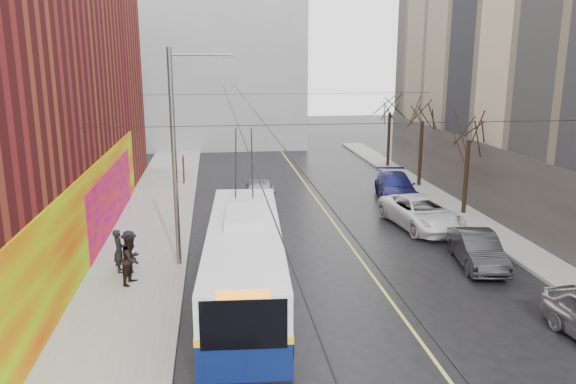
{
  "coord_description": "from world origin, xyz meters",
  "views": [
    {
      "loc": [
        -4.67,
        -12.62,
        8.63
      ],
      "look_at": [
        -1.68,
        10.02,
        3.1
      ],
      "focal_mm": 35.0,
      "sensor_mm": 36.0,
      "label": 1
    }
  ],
  "objects_px": {
    "tree_near": "(470,126)",
    "pedestrian_a": "(119,251)",
    "trolleybus": "(245,263)",
    "pedestrian_b": "(132,259)",
    "parked_car_b": "(477,249)",
    "parked_car_d": "(396,186)",
    "streetlight_pole": "(178,153)",
    "following_car": "(259,194)",
    "tree_mid": "(423,109)",
    "tree_far": "(390,102)",
    "parked_car_c": "(421,213)",
    "pedestrian_c": "(130,252)"
  },
  "relations": [
    {
      "from": "trolleybus",
      "to": "streetlight_pole",
      "type": "bearing_deg",
      "value": 124.28
    },
    {
      "from": "streetlight_pole",
      "to": "tree_mid",
      "type": "xyz_separation_m",
      "value": [
        15.14,
        13.0,
        0.41
      ]
    },
    {
      "from": "streetlight_pole",
      "to": "parked_car_d",
      "type": "xyz_separation_m",
      "value": [
        12.56,
        10.13,
        -4.07
      ]
    },
    {
      "from": "tree_far",
      "to": "tree_mid",
      "type": "bearing_deg",
      "value": -90.0
    },
    {
      "from": "trolleybus",
      "to": "parked_car_c",
      "type": "distance_m",
      "value": 12.54
    },
    {
      "from": "tree_near",
      "to": "parked_car_b",
      "type": "bearing_deg",
      "value": -110.68
    },
    {
      "from": "tree_far",
      "to": "trolleybus",
      "type": "bearing_deg",
      "value": -117.96
    },
    {
      "from": "parked_car_d",
      "to": "tree_near",
      "type": "bearing_deg",
      "value": -48.87
    },
    {
      "from": "pedestrian_b",
      "to": "tree_near",
      "type": "bearing_deg",
      "value": -43.25
    },
    {
      "from": "tree_far",
      "to": "pedestrian_c",
      "type": "distance_m",
      "value": 27.2
    },
    {
      "from": "parked_car_c",
      "to": "parked_car_d",
      "type": "relative_size",
      "value": 1.07
    },
    {
      "from": "parked_car_b",
      "to": "pedestrian_a",
      "type": "distance_m",
      "value": 14.83
    },
    {
      "from": "tree_mid",
      "to": "parked_car_c",
      "type": "bearing_deg",
      "value": -109.74
    },
    {
      "from": "trolleybus",
      "to": "pedestrian_c",
      "type": "bearing_deg",
      "value": 146.57
    },
    {
      "from": "tree_mid",
      "to": "parked_car_c",
      "type": "xyz_separation_m",
      "value": [
        -3.2,
        -8.92,
        -4.46
      ]
    },
    {
      "from": "tree_near",
      "to": "pedestrian_c",
      "type": "relative_size",
      "value": 3.7
    },
    {
      "from": "parked_car_c",
      "to": "pedestrian_b",
      "type": "xyz_separation_m",
      "value": [
        -13.74,
        -5.97,
        0.32
      ]
    },
    {
      "from": "trolleybus",
      "to": "pedestrian_b",
      "type": "bearing_deg",
      "value": 156.64
    },
    {
      "from": "streetlight_pole",
      "to": "pedestrian_c",
      "type": "height_order",
      "value": "streetlight_pole"
    },
    {
      "from": "parked_car_b",
      "to": "following_car",
      "type": "bearing_deg",
      "value": 137.05
    },
    {
      "from": "parked_car_b",
      "to": "tree_mid",
      "type": "bearing_deg",
      "value": 87.75
    },
    {
      "from": "tree_far",
      "to": "parked_car_c",
      "type": "distance_m",
      "value": 16.81
    },
    {
      "from": "streetlight_pole",
      "to": "following_car",
      "type": "height_order",
      "value": "streetlight_pole"
    },
    {
      "from": "parked_car_c",
      "to": "pedestrian_a",
      "type": "bearing_deg",
      "value": -169.54
    },
    {
      "from": "parked_car_b",
      "to": "parked_car_d",
      "type": "xyz_separation_m",
      "value": [
        0.23,
        11.59,
        0.06
      ]
    },
    {
      "from": "parked_car_b",
      "to": "pedestrian_b",
      "type": "relative_size",
      "value": 2.26
    },
    {
      "from": "tree_mid",
      "to": "following_car",
      "type": "distance_m",
      "value": 12.63
    },
    {
      "from": "tree_near",
      "to": "parked_car_b",
      "type": "height_order",
      "value": "tree_near"
    },
    {
      "from": "following_car",
      "to": "streetlight_pole",
      "type": "bearing_deg",
      "value": -109.28
    },
    {
      "from": "pedestrian_a",
      "to": "pedestrian_c",
      "type": "height_order",
      "value": "pedestrian_a"
    },
    {
      "from": "parked_car_b",
      "to": "parked_car_c",
      "type": "bearing_deg",
      "value": 102.74
    },
    {
      "from": "pedestrian_a",
      "to": "pedestrian_c",
      "type": "distance_m",
      "value": 0.44
    },
    {
      "from": "following_car",
      "to": "pedestrian_a",
      "type": "bearing_deg",
      "value": -119.31
    },
    {
      "from": "parked_car_b",
      "to": "parked_car_d",
      "type": "relative_size",
      "value": 0.81
    },
    {
      "from": "parked_car_d",
      "to": "pedestrian_b",
      "type": "distance_m",
      "value": 18.73
    },
    {
      "from": "pedestrian_a",
      "to": "parked_car_d",
      "type": "bearing_deg",
      "value": -60.72
    },
    {
      "from": "tree_mid",
      "to": "tree_far",
      "type": "distance_m",
      "value": 7.0
    },
    {
      "from": "trolleybus",
      "to": "parked_car_c",
      "type": "xyz_separation_m",
      "value": [
        9.54,
        8.09,
        -0.76
      ]
    },
    {
      "from": "following_car",
      "to": "pedestrian_a",
      "type": "height_order",
      "value": "pedestrian_a"
    },
    {
      "from": "pedestrian_b",
      "to": "parked_car_b",
      "type": "bearing_deg",
      "value": -66.48
    },
    {
      "from": "tree_near",
      "to": "tree_mid",
      "type": "relative_size",
      "value": 0.96
    },
    {
      "from": "streetlight_pole",
      "to": "following_car",
      "type": "relative_size",
      "value": 1.9
    },
    {
      "from": "pedestrian_c",
      "to": "parked_car_c",
      "type": "bearing_deg",
      "value": -98.43
    },
    {
      "from": "streetlight_pole",
      "to": "following_car",
      "type": "distance_m",
      "value": 10.74
    },
    {
      "from": "tree_mid",
      "to": "pedestrian_c",
      "type": "bearing_deg",
      "value": -141.49
    },
    {
      "from": "trolleybus",
      "to": "parked_car_d",
      "type": "bearing_deg",
      "value": 57.72
    },
    {
      "from": "tree_near",
      "to": "pedestrian_a",
      "type": "bearing_deg",
      "value": -159.48
    },
    {
      "from": "tree_far",
      "to": "trolleybus",
      "type": "distance_m",
      "value": 27.42
    },
    {
      "from": "trolleybus",
      "to": "following_car",
      "type": "bearing_deg",
      "value": 86.59
    },
    {
      "from": "tree_far",
      "to": "pedestrian_c",
      "type": "xyz_separation_m",
      "value": [
        -17.19,
        -20.68,
        -4.13
      ]
    }
  ]
}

